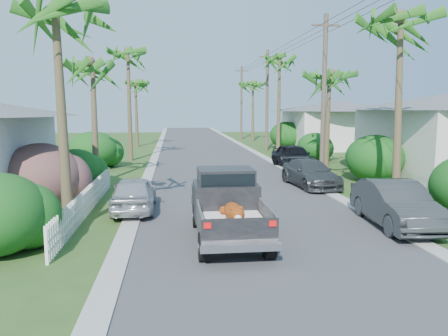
{
  "coord_description": "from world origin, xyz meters",
  "views": [
    {
      "loc": [
        -2.8,
        -10.95,
        3.91
      ],
      "look_at": [
        -0.72,
        7.07,
        1.4
      ],
      "focal_mm": 35.0,
      "sensor_mm": 36.0,
      "label": 1
    }
  ],
  "objects": [
    {
      "name": "palm_l_d",
      "position": [
        -6.5,
        34.0,
        6.44
      ],
      "size": [
        4.4,
        4.4,
        7.7
      ],
      "color": "brown",
      "rests_on": "ground"
    },
    {
      "name": "ground",
      "position": [
        0.0,
        0.0,
        0.0
      ],
      "size": [
        120.0,
        120.0,
        0.0
      ],
      "primitive_type": "plane",
      "color": "#304D1D",
      "rests_on": "ground"
    },
    {
      "name": "shrub_l_c",
      "position": [
        -7.4,
        10.0,
        1.0
      ],
      "size": [
        2.4,
        2.64,
        2.0
      ],
      "primitive_type": "ellipsoid",
      "color": "#154B17",
      "rests_on": "ground"
    },
    {
      "name": "parked_car_rn",
      "position": [
        4.45,
        2.41,
        0.74
      ],
      "size": [
        1.91,
        4.63,
        1.49
      ],
      "primitive_type": "imported",
      "rotation": [
        0.0,
        0.0,
        -0.07
      ],
      "color": "#2F3234",
      "rests_on": "ground"
    },
    {
      "name": "palm_l_c",
      "position": [
        -6.0,
        22.0,
        7.91
      ],
      "size": [
        4.4,
        4.4,
        9.2
      ],
      "color": "brown",
      "rests_on": "ground"
    },
    {
      "name": "utility_pole_d",
      "position": [
        5.6,
        43.0,
        4.6
      ],
      "size": [
        1.6,
        0.26,
        9.0
      ],
      "color": "brown",
      "rests_on": "ground"
    },
    {
      "name": "shrub_l_b",
      "position": [
        -7.8,
        6.0,
        1.3
      ],
      "size": [
        3.0,
        3.3,
        2.6
      ],
      "primitive_type": "ellipsoid",
      "color": "#A51758",
      "rests_on": "ground"
    },
    {
      "name": "shrub_r_c",
      "position": [
        7.5,
        20.0,
        1.05
      ],
      "size": [
        2.6,
        2.86,
        2.1
      ],
      "primitive_type": "ellipsoid",
      "color": "#154B17",
      "rests_on": "ground"
    },
    {
      "name": "road",
      "position": [
        0.0,
        25.0,
        0.01
      ],
      "size": [
        8.0,
        100.0,
        0.02
      ],
      "primitive_type": "cube",
      "color": "#38383A",
      "rests_on": "ground"
    },
    {
      "name": "utility_pole_b",
      "position": [
        5.6,
        13.0,
        4.6
      ],
      "size": [
        1.6,
        0.26,
        9.0
      ],
      "color": "brown",
      "rests_on": "ground"
    },
    {
      "name": "house_right_far",
      "position": [
        13.0,
        30.0,
        2.12
      ],
      "size": [
        9.0,
        8.0,
        4.6
      ],
      "color": "silver",
      "rests_on": "ground"
    },
    {
      "name": "pickup_truck",
      "position": [
        -1.22,
        2.01,
        1.01
      ],
      "size": [
        1.98,
        5.12,
        2.06
      ],
      "color": "black",
      "rests_on": "ground"
    },
    {
      "name": "palm_r_d",
      "position": [
        6.5,
        40.0,
        6.74
      ],
      "size": [
        4.4,
        4.4,
        8.0
      ],
      "color": "brown",
      "rests_on": "ground"
    },
    {
      "name": "palm_l_b",
      "position": [
        -6.8,
        12.0,
        6.15
      ],
      "size": [
        4.4,
        4.4,
        7.4
      ],
      "color": "brown",
      "rests_on": "ground"
    },
    {
      "name": "curb_left",
      "position": [
        -4.3,
        25.0,
        0.03
      ],
      "size": [
        0.6,
        100.0,
        0.06
      ],
      "primitive_type": "cube",
      "color": "#A5A39E",
      "rests_on": "ground"
    },
    {
      "name": "parked_car_ln",
      "position": [
        -4.33,
        5.57,
        0.67
      ],
      "size": [
        1.61,
        3.94,
        1.34
      ],
      "primitive_type": "imported",
      "rotation": [
        0.0,
        0.0,
        3.15
      ],
      "color": "#BBBCC2",
      "rests_on": "ground"
    },
    {
      "name": "parked_car_rm",
      "position": [
        3.94,
        9.89,
        0.65
      ],
      "size": [
        2.29,
        4.67,
        1.31
      ],
      "primitive_type": "imported",
      "rotation": [
        0.0,
        0.0,
        0.1
      ],
      "color": "#323638",
      "rests_on": "ground"
    },
    {
      "name": "parked_car_rf",
      "position": [
        5.0,
        16.75,
        0.76
      ],
      "size": [
        2.37,
        4.67,
        1.52
      ],
      "primitive_type": "imported",
      "rotation": [
        0.0,
        0.0,
        0.13
      ],
      "color": "black",
      "rests_on": "ground"
    },
    {
      "name": "palm_r_c",
      "position": [
        6.2,
        26.0,
        8.11
      ],
      "size": [
        4.4,
        4.4,
        9.4
      ],
      "color": "brown",
      "rests_on": "ground"
    },
    {
      "name": "shrub_r_d",
      "position": [
        8.0,
        30.0,
        1.3
      ],
      "size": [
        3.2,
        3.52,
        2.6
      ],
      "primitive_type": "ellipsoid",
      "color": "#154B17",
      "rests_on": "ground"
    },
    {
      "name": "shrub_r_b",
      "position": [
        7.8,
        11.0,
        1.25
      ],
      "size": [
        3.0,
        3.3,
        2.5
      ],
      "primitive_type": "ellipsoid",
      "color": "#154B17",
      "rests_on": "ground"
    },
    {
      "name": "utility_pole_c",
      "position": [
        5.6,
        28.0,
        4.6
      ],
      "size": [
        1.6,
        0.26,
        9.0
      ],
      "color": "brown",
      "rests_on": "ground"
    },
    {
      "name": "curb_right",
      "position": [
        4.3,
        25.0,
        0.03
      ],
      "size": [
        0.6,
        100.0,
        0.06
      ],
      "primitive_type": "cube",
      "color": "#A5A39E",
      "rests_on": "ground"
    },
    {
      "name": "palm_r_a",
      "position": [
        6.3,
        6.0,
        7.42
      ],
      "size": [
        4.4,
        4.4,
        8.7
      ],
      "color": "brown",
      "rests_on": "ground"
    },
    {
      "name": "shrub_l_d",
      "position": [
        -8.0,
        18.0,
        1.2
      ],
      "size": [
        3.2,
        3.52,
        2.4
      ],
      "primitive_type": "ellipsoid",
      "color": "#154B17",
      "rests_on": "ground"
    },
    {
      "name": "palm_l_a",
      "position": [
        -6.2,
        3.0,
        6.93
      ],
      "size": [
        4.4,
        4.4,
        8.2
      ],
      "color": "brown",
      "rests_on": "ground"
    },
    {
      "name": "palm_r_b",
      "position": [
        6.6,
        15.0,
        5.95
      ],
      "size": [
        4.4,
        4.4,
        7.2
      ],
      "color": "brown",
      "rests_on": "ground"
    },
    {
      "name": "picket_fence",
      "position": [
        -6.0,
        5.5,
        0.5
      ],
      "size": [
        0.1,
        11.0,
        1.0
      ],
      "primitive_type": "cube",
      "color": "white",
      "rests_on": "ground"
    }
  ]
}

